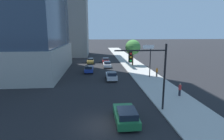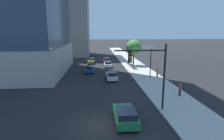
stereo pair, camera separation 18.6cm
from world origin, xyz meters
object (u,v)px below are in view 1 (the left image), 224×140
object	(u,v)px
pedestrian_red_shirt	(180,89)
car_red	(106,60)
car_green	(126,115)
pedestrian_orange_shirt	(157,72)
traffic_light_pole	(150,66)
car_silver	(111,76)
street_lamp	(150,56)
car_blue	(89,69)
car_gold	(90,61)
construction_building	(66,7)
car_white	(107,64)
street_tree	(133,47)

from	to	relation	value
pedestrian_red_shirt	car_red	bearing A→B (deg)	106.28
car_green	pedestrian_orange_shirt	xyz separation A→B (m)	(8.35, 16.20, 0.29)
car_green	car_red	distance (m)	33.11
traffic_light_pole	car_silver	size ratio (longest dim) A/B	1.62
street_lamp	car_blue	xyz separation A→B (m)	(-11.08, 5.40, -3.19)
car_green	car_gold	bearing A→B (deg)	97.03
car_silver	pedestrian_orange_shirt	size ratio (longest dim) A/B	2.49
car_blue	car_silver	distance (m)	7.54
construction_building	car_green	world-z (taller)	construction_building
construction_building	traffic_light_pole	world-z (taller)	construction_building
street_lamp	car_silver	xyz separation A→B (m)	(-7.03, -0.96, -3.18)
car_silver	pedestrian_red_shirt	world-z (taller)	pedestrian_red_shirt
street_lamp	car_blue	distance (m)	12.73
car_white	street_tree	bearing A→B (deg)	10.08
traffic_light_pole	pedestrian_red_shirt	bearing A→B (deg)	36.54
car_green	pedestrian_orange_shirt	bearing A→B (deg)	62.75
construction_building	car_white	xyz separation A→B (m)	(12.39, -23.69, -15.91)
car_blue	pedestrian_red_shirt	bearing A→B (deg)	-52.50
traffic_light_pole	pedestrian_orange_shirt	distance (m)	15.49
car_blue	pedestrian_orange_shirt	distance (m)	13.53
street_lamp	street_tree	size ratio (longest dim) A/B	0.92
car_red	car_silver	size ratio (longest dim) A/B	0.98
pedestrian_red_shirt	pedestrian_orange_shirt	distance (m)	10.14
car_blue	car_gold	xyz separation A→B (m)	(-0.00, 11.19, -0.04)
car_red	pedestrian_orange_shirt	world-z (taller)	pedestrian_orange_shirt
car_white	pedestrian_orange_shirt	distance (m)	13.68
car_white	car_green	bearing A→B (deg)	-90.00
street_tree	pedestrian_orange_shirt	distance (m)	12.62
car_silver	street_lamp	bearing A→B (deg)	7.76
car_blue	car_gold	world-z (taller)	car_blue
construction_building	traffic_light_pole	distance (m)	52.15
car_blue	street_tree	bearing A→B (deg)	32.21
car_red	pedestrian_red_shirt	size ratio (longest dim) A/B	2.55
street_tree	car_blue	distance (m)	12.81
street_tree	street_lamp	bearing A→B (deg)	-86.54
construction_building	car_blue	bearing A→B (deg)	-73.99
traffic_light_pole	car_gold	size ratio (longest dim) A/B	1.65
street_tree	pedestrian_orange_shirt	world-z (taller)	street_tree
pedestrian_red_shirt	construction_building	bearing A→B (deg)	114.44
street_lamp	car_gold	world-z (taller)	street_lamp
street_tree	car_silver	xyz separation A→B (m)	(-6.31, -12.88, -3.78)
construction_building	car_silver	xyz separation A→B (m)	(12.39, -35.45, -15.87)
car_gold	pedestrian_red_shirt	world-z (taller)	pedestrian_red_shirt
car_gold	pedestrian_orange_shirt	bearing A→B (deg)	-53.29
car_gold	street_tree	bearing A→B (deg)	-24.25
street_lamp	car_silver	bearing A→B (deg)	-172.24
street_lamp	car_silver	size ratio (longest dim) A/B	1.36
street_lamp	car_gold	distance (m)	20.21
traffic_light_pole	car_red	distance (m)	31.25
car_gold	car_red	size ratio (longest dim) A/B	1.00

